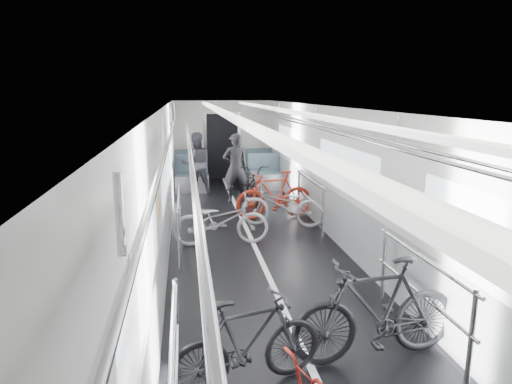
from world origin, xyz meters
TOP-DOWN VIEW (x-y plane):
  - car_shell at (0.00, 1.78)m, footprint 3.02×14.01m
  - bike_left_mid at (-0.66, -3.53)m, footprint 1.55×0.79m
  - bike_left_far at (-0.56, 0.53)m, footprint 1.68×0.59m
  - bike_right_near at (0.68, -3.26)m, footprint 1.82×0.65m
  - bike_right_mid at (0.74, 1.48)m, footprint 1.78×1.09m
  - bike_right_far at (0.69, 2.08)m, footprint 1.75×0.71m
  - bike_aisle at (0.40, 3.56)m, footprint 0.73×1.90m
  - person_standing at (0.04, 3.66)m, footprint 0.65×0.46m
  - person_seated at (-0.88, 4.85)m, footprint 0.88×0.74m

SIDE VIEW (x-z plane):
  - bike_right_mid at x=0.74m, z-range 0.00..0.88m
  - bike_left_far at x=-0.56m, z-range 0.00..0.88m
  - bike_left_mid at x=-0.66m, z-range 0.00..0.90m
  - bike_aisle at x=0.40m, z-range 0.00..0.99m
  - bike_right_far at x=0.69m, z-range 0.00..1.02m
  - bike_right_near at x=0.68m, z-range 0.00..1.07m
  - person_seated at x=-0.88m, z-range 0.00..1.63m
  - person_standing at x=0.04m, z-range 0.00..1.70m
  - car_shell at x=0.00m, z-range -0.08..2.33m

